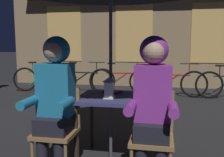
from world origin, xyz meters
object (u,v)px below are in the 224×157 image
(bicycle_fourth, at_px, (172,83))
(chair_right, at_px, (152,131))
(lantern, at_px, (109,87))
(person_right_hooded, at_px, (153,96))
(bicycle_nearest, at_px, (43,79))
(bicycle_third, at_px, (122,81))
(bicycle_second, at_px, (83,80))
(person_left_hooded, at_px, (55,92))
(book, at_px, (113,92))
(cafe_table, at_px, (111,105))
(chair_left, at_px, (58,125))

(bicycle_fourth, bearing_deg, chair_right, -94.49)
(lantern, relative_size, person_right_hooded, 0.17)
(bicycle_nearest, height_order, bicycle_third, same)
(bicycle_third, distance_m, bicycle_fourth, 1.29)
(bicycle_second, bearing_deg, person_right_hooded, -64.62)
(chair_right, xyz_separation_m, person_left_hooded, (-0.96, -0.06, 0.36))
(person_right_hooded, height_order, bicycle_nearest, person_right_hooded)
(bicycle_nearest, xyz_separation_m, book, (2.62, -3.57, 0.41))
(cafe_table, xyz_separation_m, person_right_hooded, (0.48, -0.43, 0.21))
(chair_left, distance_m, chair_right, 0.96)
(chair_left, height_order, book, chair_left)
(chair_left, relative_size, person_left_hooded, 0.62)
(chair_left, relative_size, bicycle_nearest, 0.52)
(cafe_table, height_order, book, book)
(person_left_hooded, height_order, book, person_left_hooded)
(chair_right, distance_m, bicycle_third, 4.36)
(lantern, xyz_separation_m, person_left_hooded, (-0.49, -0.31, -0.01))
(lantern, distance_m, person_left_hooded, 0.58)
(chair_left, height_order, chair_right, same)
(cafe_table, bearing_deg, bicycle_second, 111.85)
(chair_left, height_order, person_left_hooded, person_left_hooded)
(chair_left, distance_m, bicycle_nearest, 4.69)
(bicycle_second, bearing_deg, bicycle_third, 4.99)
(chair_left, bearing_deg, lantern, 27.73)
(chair_right, xyz_separation_m, bicycle_second, (-2.00, 4.16, -0.14))
(chair_right, xyz_separation_m, person_right_hooded, (0.00, -0.06, 0.36))
(chair_right, height_order, bicycle_third, chair_right)
(person_right_hooded, bearing_deg, bicycle_fourth, 85.57)
(lantern, height_order, person_right_hooded, person_right_hooded)
(cafe_table, xyz_separation_m, person_left_hooded, (-0.48, -0.43, 0.21))
(cafe_table, bearing_deg, bicycle_fourth, 77.90)
(person_left_hooded, bearing_deg, bicycle_third, 89.96)
(chair_left, bearing_deg, person_right_hooded, -3.39)
(bicycle_third, height_order, book, bicycle_third)
(cafe_table, xyz_separation_m, book, (-0.02, 0.21, 0.11))
(chair_left, height_order, bicycle_third, chair_left)
(chair_left, distance_m, person_right_hooded, 1.03)
(bicycle_third, relative_size, bicycle_fourth, 1.00)
(bicycle_nearest, height_order, bicycle_fourth, same)
(chair_left, bearing_deg, person_left_hooded, -90.00)
(bicycle_second, bearing_deg, bicycle_nearest, -179.89)
(chair_left, distance_m, book, 0.79)
(cafe_table, distance_m, person_right_hooded, 0.67)
(lantern, bearing_deg, chair_right, -28.25)
(bicycle_nearest, bearing_deg, bicycle_third, 2.46)
(bicycle_third, bearing_deg, person_right_hooded, -77.47)
(lantern, xyz_separation_m, chair_right, (0.47, -0.26, -0.37))
(person_right_hooded, distance_m, bicycle_fourth, 4.22)
(person_left_hooded, bearing_deg, chair_right, 3.39)
(chair_left, xyz_separation_m, bicycle_third, (0.00, 4.25, -0.14))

